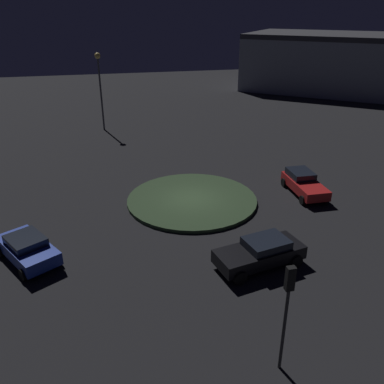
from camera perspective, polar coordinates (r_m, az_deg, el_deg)
ground_plane at (r=27.68m, az=0.00°, el=-1.31°), size 115.99×115.99×0.00m
roundabout_island at (r=27.63m, az=0.00°, el=-1.09°), size 8.79×8.79×0.23m
car_black at (r=21.10m, az=9.61°, el=-8.35°), size 2.85×4.86×1.47m
car_blue at (r=22.87m, az=-22.13°, el=-7.34°), size 4.39×3.66×1.38m
car_red at (r=29.70m, az=15.44°, el=1.20°), size 4.26×2.03×1.44m
traffic_light_east at (r=14.55m, az=13.24°, el=-14.38°), size 0.36×0.30×4.47m
streetlamp_west at (r=43.81m, az=-12.87°, el=15.48°), size 0.59×0.59×7.86m
store_building at (r=68.54m, az=23.32°, el=16.21°), size 33.79×36.97×8.28m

